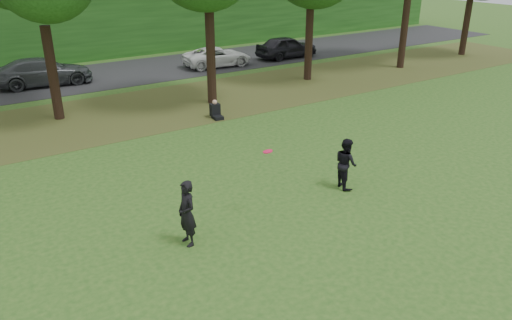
{
  "coord_description": "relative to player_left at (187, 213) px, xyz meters",
  "views": [
    {
      "loc": [
        -7.31,
        -9.01,
        7.13
      ],
      "look_at": [
        0.16,
        2.44,
        1.3
      ],
      "focal_mm": 35.0,
      "sensor_mm": 36.0,
      "label": 1
    }
  ],
  "objects": [
    {
      "name": "frisbee",
      "position": [
        2.58,
        0.13,
        1.09
      ],
      "size": [
        0.38,
        0.38,
        0.08
      ],
      "color": "#E61349",
      "rests_on": "ground"
    },
    {
      "name": "leaf_litter",
      "position": [
        2.69,
        11.7,
        -0.89
      ],
      "size": [
        60.0,
        7.0,
        0.01
      ],
      "primitive_type": "cube",
      "color": "#503D1C",
      "rests_on": "ground"
    },
    {
      "name": "player_right",
      "position": [
        5.71,
        0.29,
        -0.06
      ],
      "size": [
        0.8,
        0.93,
        1.66
      ],
      "primitive_type": "imported",
      "rotation": [
        0.0,
        0.0,
        1.34
      ],
      "color": "black",
      "rests_on": "ground"
    },
    {
      "name": "parked_cars",
      "position": [
        2.38,
        18.65,
        -0.17
      ],
      "size": [
        37.06,
        3.53,
        1.51
      ],
      "color": "black",
      "rests_on": "street"
    },
    {
      "name": "player_left",
      "position": [
        0.0,
        0.0,
        0.0
      ],
      "size": [
        0.44,
        0.66,
        1.78
      ],
      "primitive_type": "imported",
      "rotation": [
        0.0,
        0.0,
        -1.55
      ],
      "color": "black",
      "rests_on": "ground"
    },
    {
      "name": "far_hedge",
      "position": [
        2.69,
        25.7,
        1.61
      ],
      "size": [
        70.0,
        3.0,
        5.0
      ],
      "primitive_type": "cube",
      "color": "#1A4513",
      "rests_on": "ground"
    },
    {
      "name": "ground",
      "position": [
        2.69,
        -1.3,
        -0.89
      ],
      "size": [
        120.0,
        120.0,
        0.0
      ],
      "primitive_type": "plane",
      "color": "#224A17",
      "rests_on": "ground"
    },
    {
      "name": "seated_person",
      "position": [
        5.68,
        8.81,
        -0.58
      ],
      "size": [
        0.49,
        0.77,
        0.83
      ],
      "rotation": [
        0.0,
        0.0,
        -0.11
      ],
      "color": "black",
      "rests_on": "ground"
    },
    {
      "name": "street",
      "position": [
        2.69,
        19.7,
        -0.88
      ],
      "size": [
        70.0,
        7.0,
        0.02
      ],
      "primitive_type": "cube",
      "color": "black",
      "rests_on": "ground"
    }
  ]
}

